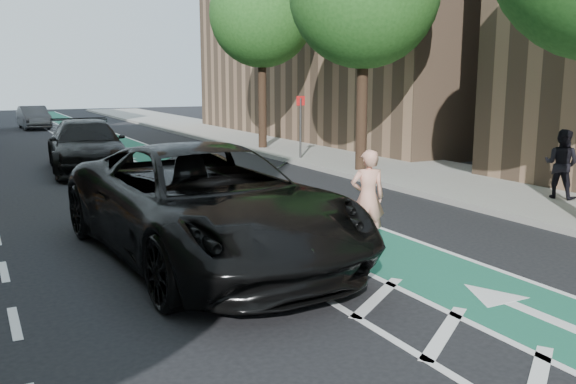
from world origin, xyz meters
TOP-DOWN VIEW (x-y plane):
  - ground at (0.00, 0.00)m, footprint 120.00×120.00m
  - bike_lane at (3.00, 10.00)m, footprint 2.00×90.00m
  - buffer_strip at (1.50, 10.00)m, footprint 1.40×90.00m
  - sidewalk_right at (9.50, 10.00)m, footprint 5.00×90.00m
  - curb_right at (7.05, 10.00)m, footprint 0.12×90.00m
  - tree_r_d at (7.90, 16.00)m, footprint 4.20×4.20m
  - sign_post at (7.60, 12.00)m, footprint 0.35×0.08m
  - skateboard at (2.81, 0.76)m, footprint 0.47×0.82m
  - skateboarder at (2.81, 0.76)m, footprint 0.74×0.61m
  - suv_near at (0.00, 1.62)m, footprint 3.80×7.35m
  - suv_far at (0.00, 13.28)m, footprint 2.86×6.09m
  - car_grey at (0.20, 33.59)m, footprint 1.77×4.42m
  - pedestrian at (9.51, 1.97)m, footprint 0.90×1.01m

SIDE VIEW (x-z plane):
  - ground at x=0.00m, z-range 0.00..0.00m
  - buffer_strip at x=1.50m, z-range 0.00..0.01m
  - bike_lane at x=3.00m, z-range 0.00..0.01m
  - sidewalk_right at x=9.50m, z-range 0.00..0.15m
  - curb_right at x=7.05m, z-range 0.00..0.16m
  - skateboard at x=2.81m, z-range 0.03..0.14m
  - car_grey at x=0.20m, z-range 0.00..1.43m
  - suv_far at x=0.00m, z-range 0.00..1.72m
  - skateboarder at x=2.81m, z-range 0.11..1.85m
  - suv_near at x=0.00m, z-range 0.00..1.98m
  - pedestrian at x=9.51m, z-range 0.15..1.88m
  - sign_post at x=7.60m, z-range 0.11..2.59m
  - tree_r_d at x=7.90m, z-range 1.82..9.72m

